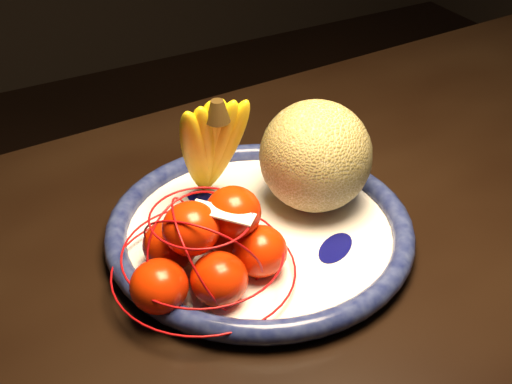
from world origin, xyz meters
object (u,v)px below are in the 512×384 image
cantaloupe (316,156)px  mandarin_bag (208,248)px  fruit_bowl (260,231)px  banana_bunch (210,143)px  dining_table (385,270)px

cantaloupe → mandarin_bag: cantaloupe is taller
fruit_bowl → banana_bunch: banana_bunch is taller
mandarin_bag → fruit_bowl: bearing=26.7°
dining_table → cantaloupe: bearing=132.2°
banana_bunch → fruit_bowl: bearing=-68.3°
dining_table → fruit_bowl: bearing=158.9°
fruit_bowl → dining_table: bearing=-18.0°
fruit_bowl → cantaloupe: 0.12m
cantaloupe → mandarin_bag: size_ratio=0.60×
banana_bunch → mandarin_bag: bearing=-111.5°
dining_table → banana_bunch: banana_bunch is taller
banana_bunch → mandarin_bag: (-0.07, -0.14, -0.05)m
dining_table → cantaloupe: (-0.08, 0.08, 0.17)m
fruit_bowl → banana_bunch: size_ratio=2.16×
banana_bunch → mandarin_bag: size_ratio=0.75×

